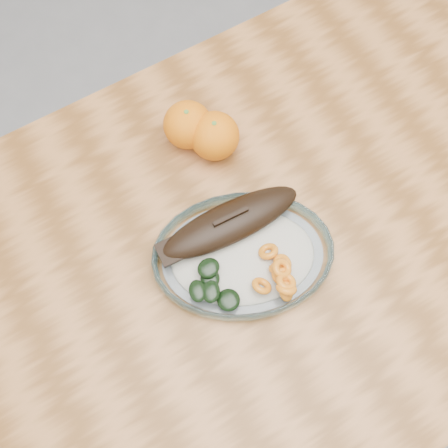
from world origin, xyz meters
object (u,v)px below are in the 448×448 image
object	(u,v)px
dining_table	(275,250)
orange_right	(215,136)
orange_left	(188,125)
plated_meal	(242,253)

from	to	relation	value
dining_table	orange_right	distance (m)	0.24
orange_left	plated_meal	bearing A→B (deg)	-97.98
orange_left	dining_table	bearing A→B (deg)	-79.22
dining_table	plated_meal	distance (m)	0.14
dining_table	orange_left	bearing A→B (deg)	100.78
plated_meal	orange_left	xyz separation A→B (m)	(0.03, 0.24, 0.02)
dining_table	orange_right	size ratio (longest dim) A/B	14.20
dining_table	plated_meal	bearing A→B (deg)	-176.00
plated_meal	orange_right	size ratio (longest dim) A/B	8.09
plated_meal	dining_table	bearing A→B (deg)	27.54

